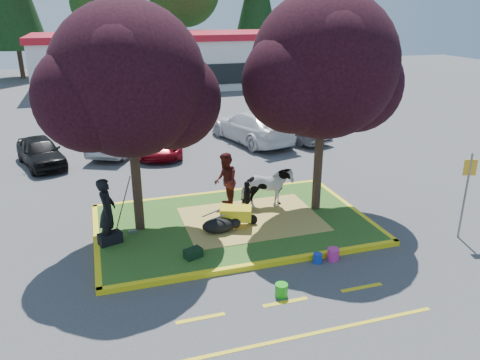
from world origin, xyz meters
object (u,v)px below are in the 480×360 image
object	(u,v)px
calf	(219,225)
bucket_green	(281,290)
wheelbarrow	(236,214)
car_silver	(120,136)
cow	(267,188)
car_black	(40,152)
handler	(107,211)
sign_post	(467,186)
bucket_pink	(333,254)
bucket_blue	(318,258)

from	to	relation	value
calf	bucket_green	world-z (taller)	calf
wheelbarrow	car_silver	bearing A→B (deg)	126.52
cow	car_black	world-z (taller)	cow
handler	sign_post	xyz separation A→B (m)	(9.83, -2.45, 0.50)
cow	handler	xyz separation A→B (m)	(-5.05, -0.96, 0.26)
car_black	bucket_pink	bearing A→B (deg)	-71.47
sign_post	bucket_blue	distance (m)	4.86
sign_post	bucket_pink	xyz separation A→B (m)	(-4.18, -0.10, -1.43)
calf	car_silver	xyz separation A→B (m)	(-2.17, 9.83, 0.36)
calf	bucket_green	distance (m)	3.44
sign_post	car_silver	world-z (taller)	sign_post
cow	car_black	xyz separation A→B (m)	(-7.49, 7.44, -0.23)
handler	bucket_blue	size ratio (longest dim) A/B	7.21
bucket_blue	car_black	distance (m)	13.36
handler	car_black	size ratio (longest dim) A/B	0.52
handler	sign_post	bearing A→B (deg)	-90.30
handler	wheelbarrow	distance (m)	3.73
bucket_green	bucket_blue	xyz separation A→B (m)	(1.50, 1.15, -0.03)
wheelbarrow	car_silver	distance (m)	10.03
handler	cow	bearing A→B (deg)	-65.57
cow	bucket_green	bearing A→B (deg)	172.71
cow	sign_post	distance (m)	5.92
bucket_blue	car_silver	distance (m)	12.82
cow	wheelbarrow	xyz separation A→B (m)	(-1.37, -1.08, -0.27)
calf	bucket_green	xyz separation A→B (m)	(0.60, -3.38, -0.21)
sign_post	car_silver	distance (m)	14.94
cow	calf	world-z (taller)	cow
wheelbarrow	bucket_pink	distance (m)	3.16
handler	sign_post	world-z (taller)	sign_post
bucket_green	car_black	size ratio (longest dim) A/B	0.09
bucket_green	car_silver	distance (m)	13.51
cow	car_silver	size ratio (longest dim) A/B	0.37
handler	sign_post	size ratio (longest dim) A/B	0.74
calf	wheelbarrow	bearing A→B (deg)	-4.15
cow	wheelbarrow	size ratio (longest dim) A/B	1.00
car_silver	bucket_pink	bearing A→B (deg)	136.28
calf	bucket_green	size ratio (longest dim) A/B	3.14
bucket_pink	bucket_blue	size ratio (longest dim) A/B	1.28
cow	calf	size ratio (longest dim) A/B	1.63
sign_post	car_black	distance (m)	16.41
calf	bucket_blue	size ratio (longest dim) A/B	3.84
calf	wheelbarrow	xyz separation A→B (m)	(0.59, 0.20, 0.21)
handler	car_black	bearing A→B (deg)	29.87
cow	bucket_pink	world-z (taller)	cow
bucket_blue	wheelbarrow	bearing A→B (deg)	121.94
bucket_blue	calf	bearing A→B (deg)	133.27
handler	bucket_pink	bearing A→B (deg)	-100.56
handler	sign_post	distance (m)	10.15
sign_post	car_black	world-z (taller)	sign_post
sign_post	bucket_blue	bearing A→B (deg)	-160.86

